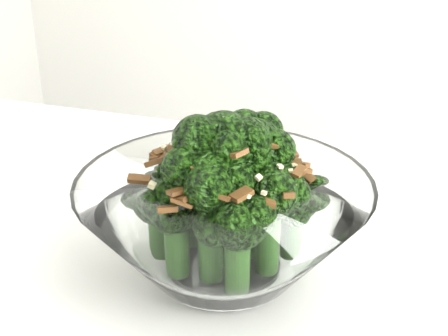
% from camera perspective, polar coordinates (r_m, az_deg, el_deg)
% --- Properties ---
extents(broccoli_dish, '(0.21, 0.21, 0.13)m').
position_cam_1_polar(broccoli_dish, '(0.46, -0.01, -4.59)').
color(broccoli_dish, white).
rests_on(broccoli_dish, table).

